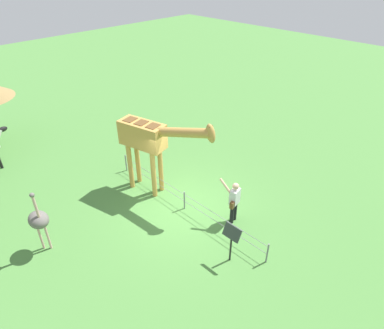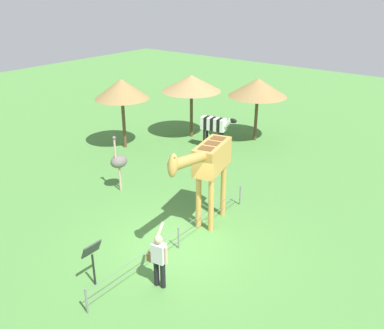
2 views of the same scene
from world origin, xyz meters
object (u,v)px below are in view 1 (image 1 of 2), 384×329
giraffe (150,140)px  visitor (234,200)px  ostrich (39,220)px  info_sign (232,237)px

giraffe → visitor: giraffe is taller
ostrich → info_sign: size_ratio=1.70×
visitor → ostrich: (-3.32, -5.06, 0.27)m
giraffe → visitor: bearing=13.9°
ostrich → info_sign: 5.68m
visitor → info_sign: bearing=-53.7°
info_sign → giraffe: bearing=172.0°
visitor → ostrich: size_ratio=0.75×
visitor → ostrich: 6.05m
giraffe → ostrich: giraffe is taller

